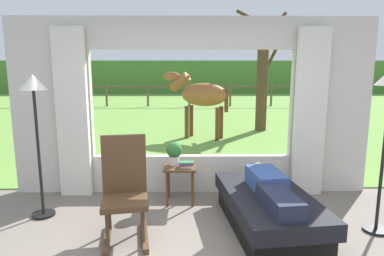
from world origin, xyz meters
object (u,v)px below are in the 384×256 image
(reclining_person, at_px, (270,186))
(pasture_tree, at_px, (262,74))
(side_table, at_px, (180,172))
(potted_plant, at_px, (174,152))
(horse, at_px, (201,95))
(rocking_chair, at_px, (125,189))
(recliner_sofa, at_px, (268,210))
(book_stack, at_px, (186,164))
(floor_lamp_left, at_px, (35,103))

(reclining_person, xyz_separation_m, pasture_tree, (1.22, 6.18, 1.16))
(side_table, height_order, potted_plant, potted_plant)
(horse, bearing_deg, side_table, -163.61)
(pasture_tree, bearing_deg, rocking_chair, -114.22)
(recliner_sofa, distance_m, book_stack, 1.23)
(recliner_sofa, height_order, book_stack, book_stack)
(rocking_chair, bearing_deg, book_stack, 43.58)
(recliner_sofa, relative_size, pasture_tree, 0.52)
(recliner_sofa, xyz_separation_m, rocking_chair, (-1.61, -0.17, 0.33))
(horse, bearing_deg, rocking_chair, -168.77)
(recliner_sofa, distance_m, floor_lamp_left, 3.03)
(pasture_tree, bearing_deg, potted_plant, -113.81)
(pasture_tree, bearing_deg, reclining_person, -101.20)
(pasture_tree, bearing_deg, book_stack, -111.85)
(pasture_tree, bearing_deg, recliner_sofa, -101.29)
(reclining_person, distance_m, floor_lamp_left, 2.93)
(potted_plant, relative_size, book_stack, 1.55)
(reclining_person, distance_m, side_table, 1.33)
(floor_lamp_left, distance_m, horse, 5.15)
(potted_plant, bearing_deg, floor_lamp_left, -163.75)
(rocking_chair, relative_size, book_stack, 5.43)
(floor_lamp_left, bearing_deg, recliner_sofa, -7.35)
(side_table, height_order, floor_lamp_left, floor_lamp_left)
(book_stack, bearing_deg, potted_plant, 143.48)
(rocking_chair, relative_size, pasture_tree, 0.32)
(rocking_chair, height_order, pasture_tree, pasture_tree)
(horse, bearing_deg, book_stack, -162.40)
(pasture_tree, bearing_deg, horse, -148.39)
(recliner_sofa, distance_m, horse, 5.14)
(floor_lamp_left, xyz_separation_m, pasture_tree, (3.98, 5.78, 0.26))
(recliner_sofa, relative_size, floor_lamp_left, 1.02)
(recliner_sofa, relative_size, side_table, 3.45)
(reclining_person, bearing_deg, side_table, 134.71)
(horse, xyz_separation_m, pasture_tree, (1.81, 1.12, 0.53))
(side_table, distance_m, floor_lamp_left, 2.03)
(rocking_chair, xyz_separation_m, floor_lamp_left, (-1.14, 0.53, 0.88))
(side_table, distance_m, horse, 4.33)
(potted_plant, bearing_deg, horse, 82.82)
(reclining_person, relative_size, potted_plant, 4.49)
(reclining_person, height_order, potted_plant, potted_plant)
(floor_lamp_left, height_order, pasture_tree, pasture_tree)
(side_table, bearing_deg, reclining_person, -38.51)
(side_table, bearing_deg, recliner_sofa, -36.78)
(floor_lamp_left, bearing_deg, reclining_person, -8.37)
(book_stack, relative_size, floor_lamp_left, 0.12)
(side_table, bearing_deg, potted_plant, 143.13)
(rocking_chair, relative_size, side_table, 2.15)
(reclining_person, height_order, horse, horse)
(reclining_person, xyz_separation_m, book_stack, (-0.95, 0.76, 0.04))
(floor_lamp_left, xyz_separation_m, horse, (2.17, 4.66, -0.27))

